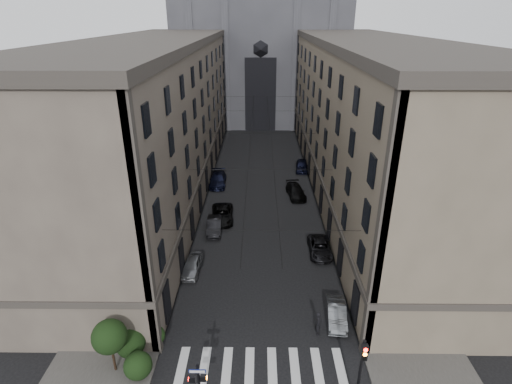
{
  "coord_description": "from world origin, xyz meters",
  "views": [
    {
      "loc": [
        -0.15,
        -14.51,
        21.38
      ],
      "look_at": [
        -0.4,
        13.86,
        8.73
      ],
      "focal_mm": 28.0,
      "sensor_mm": 36.0,
      "label": 1
    }
  ],
  "objects_px": {
    "car_left_near": "(192,266)",
    "car_left_midnear": "(214,226)",
    "gothic_tower": "(261,33)",
    "car_left_far": "(218,180)",
    "car_right_near": "(337,313)",
    "pedestrian": "(319,323)",
    "car_left_midfar": "(222,214)",
    "car_right_far": "(302,166)",
    "car_right_midfar": "(296,191)",
    "car_right_midnear": "(320,248)",
    "traffic_light_right": "(361,368)"
  },
  "relations": [
    {
      "from": "car_left_midfar",
      "to": "car_left_far",
      "type": "bearing_deg",
      "value": 94.35
    },
    {
      "from": "gothic_tower",
      "to": "car_left_far",
      "type": "bearing_deg",
      "value": -98.45
    },
    {
      "from": "traffic_light_right",
      "to": "car_right_midnear",
      "type": "distance_m",
      "value": 17.05
    },
    {
      "from": "car_left_midnear",
      "to": "pedestrian",
      "type": "height_order",
      "value": "pedestrian"
    },
    {
      "from": "car_right_midfar",
      "to": "car_left_midfar",
      "type": "bearing_deg",
      "value": -151.38
    },
    {
      "from": "car_right_midnear",
      "to": "car_right_midfar",
      "type": "height_order",
      "value": "car_right_midfar"
    },
    {
      "from": "car_left_far",
      "to": "pedestrian",
      "type": "relative_size",
      "value": 2.73
    },
    {
      "from": "car_right_midfar",
      "to": "gothic_tower",
      "type": "bearing_deg",
      "value": 88.45
    },
    {
      "from": "car_left_midnear",
      "to": "car_right_far",
      "type": "xyz_separation_m",
      "value": [
        11.16,
        18.48,
        0.06
      ]
    },
    {
      "from": "car_right_far",
      "to": "gothic_tower",
      "type": "bearing_deg",
      "value": 106.0
    },
    {
      "from": "gothic_tower",
      "to": "car_left_midnear",
      "type": "height_order",
      "value": "gothic_tower"
    },
    {
      "from": "traffic_light_right",
      "to": "car_right_midfar",
      "type": "height_order",
      "value": "traffic_light_right"
    },
    {
      "from": "car_left_far",
      "to": "car_right_near",
      "type": "distance_m",
      "value": 28.84
    },
    {
      "from": "car_left_midnear",
      "to": "car_right_midnear",
      "type": "height_order",
      "value": "car_left_midnear"
    },
    {
      "from": "car_right_midnear",
      "to": "gothic_tower",
      "type": "bearing_deg",
      "value": 96.24
    },
    {
      "from": "gothic_tower",
      "to": "car_left_midfar",
      "type": "xyz_separation_m",
      "value": [
        -4.34,
        -49.39,
        -17.07
      ]
    },
    {
      "from": "car_left_near",
      "to": "car_left_midnear",
      "type": "bearing_deg",
      "value": 84.04
    },
    {
      "from": "car_right_near",
      "to": "pedestrian",
      "type": "height_order",
      "value": "pedestrian"
    },
    {
      "from": "car_left_midfar",
      "to": "traffic_light_right",
      "type": "bearing_deg",
      "value": -71.06
    },
    {
      "from": "car_right_near",
      "to": "traffic_light_right",
      "type": "bearing_deg",
      "value": -85.59
    },
    {
      "from": "traffic_light_right",
      "to": "car_left_near",
      "type": "xyz_separation_m",
      "value": [
        -11.8,
        13.65,
        -2.62
      ]
    },
    {
      "from": "car_left_midnear",
      "to": "car_left_far",
      "type": "height_order",
      "value": "car_left_far"
    },
    {
      "from": "car_left_midnear",
      "to": "car_right_near",
      "type": "relative_size",
      "value": 1.08
    },
    {
      "from": "gothic_tower",
      "to": "car_right_midnear",
      "type": "distance_m",
      "value": 59.05
    },
    {
      "from": "traffic_light_right",
      "to": "car_right_midfar",
      "type": "xyz_separation_m",
      "value": [
        -1.08,
        30.12,
        -2.58
      ]
    },
    {
      "from": "car_left_near",
      "to": "car_right_far",
      "type": "bearing_deg",
      "value": 68.0
    },
    {
      "from": "car_left_near",
      "to": "car_right_far",
      "type": "relative_size",
      "value": 0.88
    },
    {
      "from": "car_left_near",
      "to": "car_left_midfar",
      "type": "bearing_deg",
      "value": 83.06
    },
    {
      "from": "car_left_midnear",
      "to": "car_right_near",
      "type": "height_order",
      "value": "car_left_midnear"
    },
    {
      "from": "car_right_midnear",
      "to": "car_right_midfar",
      "type": "relative_size",
      "value": 0.93
    },
    {
      "from": "car_right_near",
      "to": "car_left_midfar",
      "type": "bearing_deg",
      "value": 127.48
    },
    {
      "from": "car_left_near",
      "to": "car_right_near",
      "type": "xyz_separation_m",
      "value": [
        11.95,
        -6.18,
        -0.02
      ]
    },
    {
      "from": "car_right_near",
      "to": "car_right_midfar",
      "type": "height_order",
      "value": "car_right_midfar"
    },
    {
      "from": "car_left_midfar",
      "to": "car_right_far",
      "type": "xyz_separation_m",
      "value": [
        10.54,
        15.86,
        0.04
      ]
    },
    {
      "from": "car_left_midnear",
      "to": "traffic_light_right",
      "type": "bearing_deg",
      "value": -66.86
    },
    {
      "from": "car_right_midnear",
      "to": "pedestrian",
      "type": "distance_m",
      "value": 10.88
    },
    {
      "from": "car_right_near",
      "to": "car_right_midfar",
      "type": "relative_size",
      "value": 0.8
    },
    {
      "from": "gothic_tower",
      "to": "car_right_midnear",
      "type": "relative_size",
      "value": 12.68
    },
    {
      "from": "gothic_tower",
      "to": "car_left_far",
      "type": "distance_m",
      "value": 43.08
    },
    {
      "from": "traffic_light_right",
      "to": "pedestrian",
      "type": "bearing_deg",
      "value": 103.16
    },
    {
      "from": "traffic_light_right",
      "to": "car_left_midfar",
      "type": "distance_m",
      "value": 25.77
    },
    {
      "from": "car_right_near",
      "to": "car_right_midfar",
      "type": "xyz_separation_m",
      "value": [
        -1.22,
        22.65,
        0.06
      ]
    },
    {
      "from": "car_left_midfar",
      "to": "car_right_midfar",
      "type": "bearing_deg",
      "value": 32.33
    },
    {
      "from": "car_right_midfar",
      "to": "car_right_midnear",
      "type": "bearing_deg",
      "value": -92.14
    },
    {
      "from": "car_left_near",
      "to": "car_right_midfar",
      "type": "xyz_separation_m",
      "value": [
        10.72,
        16.47,
        0.04
      ]
    },
    {
      "from": "car_left_near",
      "to": "pedestrian",
      "type": "xyz_separation_m",
      "value": [
        10.38,
        -7.57,
        0.3
      ]
    },
    {
      "from": "car_left_midfar",
      "to": "car_left_near",
      "type": "bearing_deg",
      "value": -104.42
    },
    {
      "from": "car_left_near",
      "to": "car_right_midfar",
      "type": "relative_size",
      "value": 0.8
    },
    {
      "from": "car_right_near",
      "to": "car_left_midnear",
      "type": "bearing_deg",
      "value": 133.86
    },
    {
      "from": "gothic_tower",
      "to": "car_left_midfar",
      "type": "height_order",
      "value": "gothic_tower"
    }
  ]
}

